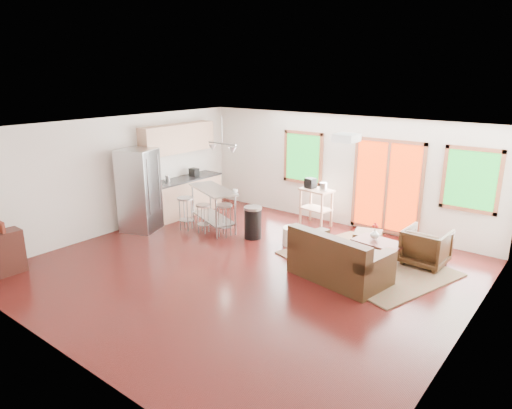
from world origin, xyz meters
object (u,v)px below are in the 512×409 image
Objects in this scene: armchair at (426,245)px; island at (213,201)px; loveseat at (338,261)px; refrigerator at (140,190)px; ottoman at (367,240)px; rug at (365,263)px; coffee_table at (379,244)px; kitchen_cart at (316,194)px.

island is (-4.63, -0.91, 0.26)m from armchair.
armchair is 4.73m from island.
loveseat is 4.92m from refrigerator.
loveseat is at bearing -82.68° from ottoman.
rug is 0.84m from ottoman.
coffee_table is 1.27× the size of armchair.
refrigerator is at bearing -137.70° from kitchen_cart.
coffee_table is at bearing 74.30° from rug.
loveseat is at bearing -96.54° from rug.
kitchen_cart is (3.01, 2.74, -0.17)m from refrigerator.
armchair is at bearing 67.28° from loveseat.
ottoman is (-0.32, 0.76, 0.17)m from rug.
coffee_table is 0.89× the size of kitchen_cart.
rug is 1.58× the size of loveseat.
ottoman is at bearing 134.99° from coffee_table.
kitchen_cart is at bearing 153.34° from coffee_table.
armchair is at bearing 36.12° from rug.
rug is 1.18m from armchair.
loveseat reaches higher than coffee_table.
ottoman is at bearing 16.64° from island.
ottoman is at bearing -20.52° from kitchen_cart.
rug is at bearing -35.02° from kitchen_cart.
coffee_table is at bearing 90.64° from loveseat.
refrigerator reaches higher than coffee_table.
kitchen_cart is at bearing 144.98° from rug.
kitchen_cart is (1.78, 1.63, 0.11)m from island.
rug is at bearing -66.98° from ottoman.
rug is at bearing -4.90° from refrigerator.
ottoman is 0.33× the size of island.
rug is at bearing 3.98° from island.
rug is 1.76× the size of island.
rug is 2.51m from kitchen_cart.
refrigerator is 1.16× the size of island.
coffee_table reaches higher than ottoman.
island is at bearing -137.45° from kitchen_cart.
island is at bearing 21.63° from refrigerator.
coffee_table is at bearing -45.01° from ottoman.
loveseat is 1.60× the size of kitchen_cart.
refrigerator reaches higher than island.
armchair is (1.00, 1.58, 0.04)m from loveseat.
loveseat is at bearing -15.11° from refrigerator.
loveseat is 3.35× the size of ottoman.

